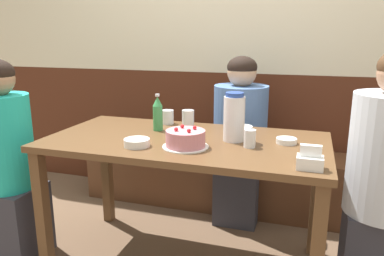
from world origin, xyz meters
name	(u,v)px	position (x,y,z in m)	size (l,w,h in m)	color
back_wall	(229,44)	(0.00, 1.05, 1.25)	(4.80, 0.04, 2.50)	#4C2314
bench_seat	(220,177)	(0.00, 0.83, 0.23)	(2.14, 0.38, 0.46)	#56331E
dining_table	(186,155)	(0.00, 0.00, 0.67)	(1.52, 0.78, 0.77)	brown
birthday_cake	(186,139)	(0.05, -0.15, 0.81)	(0.24, 0.24, 0.11)	white
water_pitcher	(234,117)	(0.26, 0.04, 0.89)	(0.11, 0.11, 0.26)	white
soju_bottle	(158,113)	(-0.22, 0.13, 0.87)	(0.06, 0.06, 0.22)	#388E4C
napkin_holder	(310,160)	(0.65, -0.29, 0.81)	(0.11, 0.08, 0.11)	white
bowl_soup_white	(241,129)	(0.26, 0.23, 0.78)	(0.13, 0.13, 0.04)	white
bowl_rice_small	(286,141)	(0.53, 0.07, 0.78)	(0.11, 0.11, 0.03)	white
bowl_side_dish	(137,143)	(-0.19, -0.21, 0.79)	(0.13, 0.13, 0.04)	white
glass_water_tall	(167,117)	(-0.23, 0.30, 0.81)	(0.08, 0.08, 0.09)	silver
glass_tumbler_short	(250,138)	(0.36, -0.05, 0.81)	(0.06, 0.06, 0.09)	silver
glass_shot_small	(188,118)	(-0.08, 0.27, 0.82)	(0.07, 0.07, 0.10)	silver
person_teal_shirt	(240,142)	(0.18, 0.65, 0.59)	(0.37, 0.37, 1.18)	#33333D
person_pale_blue_shirt	(7,168)	(-1.02, -0.23, 0.57)	(0.34, 0.32, 1.19)	#33333D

